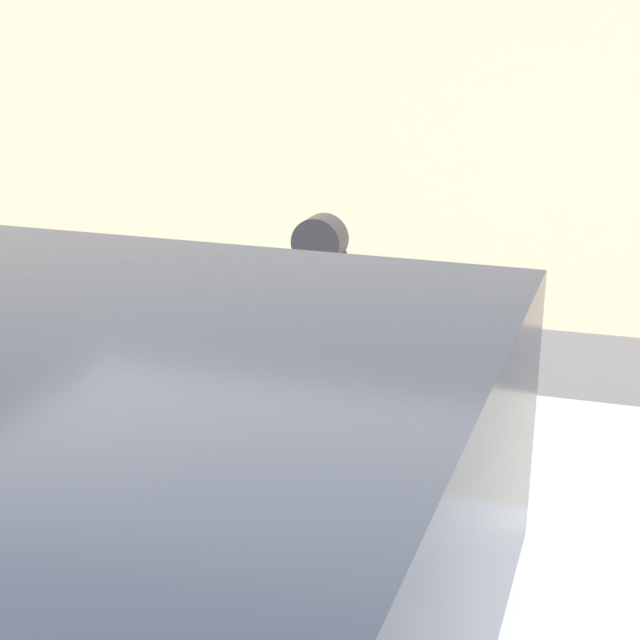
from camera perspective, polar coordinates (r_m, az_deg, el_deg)
name	(u,v)px	position (r m, az deg, el deg)	size (l,w,h in m)	color
sidewalk	(443,501)	(4.54, 7.85, -11.39)	(24.00, 2.80, 0.11)	#BCB7AD
parking_meter	(320,330)	(3.18, 0.00, -0.67)	(0.18, 0.15, 1.55)	slate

